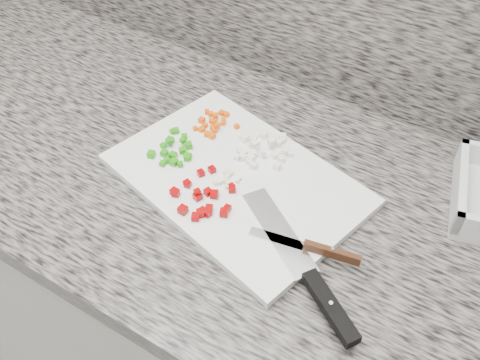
# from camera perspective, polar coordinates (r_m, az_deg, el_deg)

# --- Properties ---
(cabinet) EXTENTS (3.92, 0.62, 0.86)m
(cabinet) POSITION_cam_1_polar(r_m,az_deg,el_deg) (1.32, -3.55, -12.67)
(cabinet) COLOR silver
(cabinet) RESTS_ON ground
(countertop) EXTENTS (3.96, 0.64, 0.04)m
(countertop) POSITION_cam_1_polar(r_m,az_deg,el_deg) (0.97, -4.72, 1.40)
(countertop) COLOR slate
(countertop) RESTS_ON cabinet
(cutting_board) EXTENTS (0.47, 0.37, 0.01)m
(cutting_board) POSITION_cam_1_polar(r_m,az_deg,el_deg) (0.91, -0.42, 0.06)
(cutting_board) COLOR white
(cutting_board) RESTS_ON countertop
(carrot_pile) EXTENTS (0.08, 0.08, 0.02)m
(carrot_pile) POSITION_cam_1_polar(r_m,az_deg,el_deg) (1.00, -2.90, 6.09)
(carrot_pile) COLOR #EE5605
(carrot_pile) RESTS_ON cutting_board
(onion_pile) EXTENTS (0.10, 0.10, 0.02)m
(onion_pile) POSITION_cam_1_polar(r_m,az_deg,el_deg) (0.94, 2.42, 3.43)
(onion_pile) COLOR white
(onion_pile) RESTS_ON cutting_board
(green_pepper_pile) EXTENTS (0.08, 0.09, 0.02)m
(green_pepper_pile) POSITION_cam_1_polar(r_m,az_deg,el_deg) (0.95, -6.95, 3.16)
(green_pepper_pile) COLOR #25980D
(green_pepper_pile) RESTS_ON cutting_board
(red_pepper_pile) EXTENTS (0.11, 0.12, 0.02)m
(red_pepper_pile) POSITION_cam_1_polar(r_m,az_deg,el_deg) (0.86, -4.04, -1.97)
(red_pepper_pile) COLOR #9D0203
(red_pepper_pile) RESTS_ON cutting_board
(garlic_pile) EXTENTS (0.04, 0.04, 0.01)m
(garlic_pile) POSITION_cam_1_polar(r_m,az_deg,el_deg) (0.89, -1.38, 0.00)
(garlic_pile) COLOR #F6EDBE
(garlic_pile) RESTS_ON cutting_board
(chef_knife) EXTENTS (0.26, 0.19, 0.02)m
(chef_knife) POSITION_cam_1_polar(r_m,az_deg,el_deg) (0.77, 7.57, -10.38)
(chef_knife) COLOR silver
(chef_knife) RESTS_ON cutting_board
(paring_knife) EXTENTS (0.17, 0.04, 0.02)m
(paring_knife) POSITION_cam_1_polar(r_m,az_deg,el_deg) (0.80, 8.28, -7.30)
(paring_knife) COLOR silver
(paring_knife) RESTS_ON cutting_board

